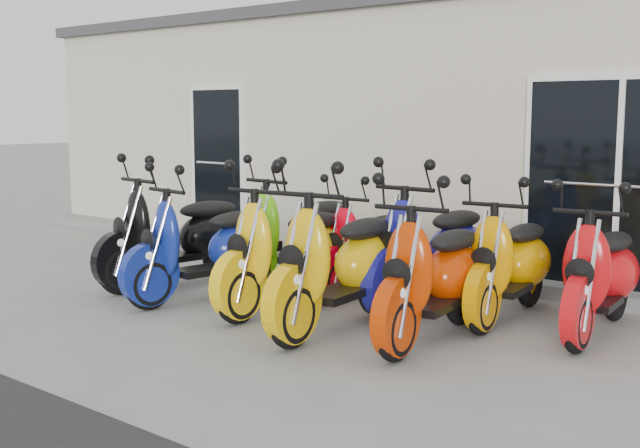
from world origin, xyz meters
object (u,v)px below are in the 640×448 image
(scooter_front_red, at_px, (434,256))
(scooter_front_orange_b, at_px, (340,244))
(scooter_back_yellow, at_px, (510,246))
(scooter_front_black, at_px, (176,219))
(scooter_front_blue, at_px, (205,231))
(scooter_back_red, at_px, (366,233))
(scooter_front_orange_a, at_px, (286,235))
(scooter_back_blue, at_px, (432,233))
(scooter_back_green, at_px, (298,219))
(scooter_back_extra, at_px, (601,257))

(scooter_front_red, bearing_deg, scooter_front_orange_b, -172.54)
(scooter_front_red, xyz_separation_m, scooter_back_yellow, (0.17, 1.07, -0.03))
(scooter_front_orange_b, bearing_deg, scooter_front_black, 168.14)
(scooter_front_blue, relative_size, scooter_back_red, 1.10)
(scooter_front_orange_a, relative_size, scooter_back_blue, 0.98)
(scooter_front_orange_a, relative_size, scooter_back_yellow, 1.07)
(scooter_front_red, xyz_separation_m, scooter_back_blue, (-0.62, 0.98, 0.03))
(scooter_front_black, distance_m, scooter_front_orange_b, 2.57)
(scooter_front_black, height_order, scooter_front_red, scooter_front_black)
(scooter_front_black, relative_size, scooter_back_green, 1.01)
(scooter_front_blue, xyz_separation_m, scooter_front_red, (2.62, 0.17, 0.01))
(scooter_front_blue, xyz_separation_m, scooter_front_orange_b, (1.79, -0.04, 0.05))
(scooter_front_orange_a, bearing_deg, scooter_back_red, 78.41)
(scooter_front_black, bearing_deg, scooter_front_blue, -11.04)
(scooter_front_blue, distance_m, scooter_back_green, 1.20)
(scooter_front_orange_b, bearing_deg, scooter_front_orange_a, 158.36)
(scooter_front_black, bearing_deg, scooter_back_extra, 20.32)
(scooter_back_green, relative_size, scooter_back_yellow, 1.06)
(scooter_back_blue, bearing_deg, scooter_back_red, 173.57)
(scooter_front_orange_a, height_order, scooter_front_red, scooter_front_orange_a)
(scooter_front_blue, distance_m, scooter_front_red, 2.63)
(scooter_front_blue, bearing_deg, scooter_back_extra, 27.26)
(scooter_back_green, bearing_deg, scooter_front_black, -131.12)
(scooter_back_red, bearing_deg, scooter_front_red, -39.86)
(scooter_front_black, xyz_separation_m, scooter_back_extra, (4.41, 0.98, -0.05))
(scooter_back_red, xyz_separation_m, scooter_back_blue, (0.90, -0.15, 0.11))
(scooter_back_red, bearing_deg, scooter_front_orange_a, -102.53)
(scooter_front_orange_a, bearing_deg, scooter_back_extra, 18.43)
(scooter_front_black, bearing_deg, scooter_back_blue, 25.66)
(scooter_front_orange_a, relative_size, scooter_back_extra, 1.07)
(scooter_front_black, relative_size, scooter_front_blue, 1.04)
(scooter_front_orange_b, height_order, scooter_back_blue, scooter_front_orange_b)
(scooter_back_blue, bearing_deg, scooter_front_red, -55.14)
(scooter_front_orange_a, height_order, scooter_back_green, scooter_front_orange_a)
(scooter_back_yellow, bearing_deg, scooter_front_black, -170.30)
(scooter_back_green, bearing_deg, scooter_back_red, 13.99)
(scooter_front_orange_a, distance_m, scooter_front_red, 1.70)
(scooter_front_orange_b, relative_size, scooter_back_green, 1.05)
(scooter_front_black, height_order, scooter_front_orange_a, scooter_front_black)
(scooter_front_blue, xyz_separation_m, scooter_back_red, (1.11, 1.30, -0.07))
(scooter_front_blue, relative_size, scooter_front_red, 0.99)
(scooter_front_red, distance_m, scooter_back_red, 1.89)
(scooter_back_yellow, bearing_deg, scooter_front_red, -104.94)
(scooter_front_blue, distance_m, scooter_back_extra, 3.85)
(scooter_back_extra, bearing_deg, scooter_front_black, -173.15)
(scooter_back_extra, bearing_deg, scooter_front_orange_b, -151.11)
(scooter_front_blue, height_order, scooter_back_yellow, scooter_front_blue)
(scooter_front_red, xyz_separation_m, scooter_back_extra, (1.02, 1.07, -0.03))
(scooter_back_red, relative_size, scooter_back_extra, 0.94)
(scooter_front_red, bearing_deg, scooter_front_orange_a, 171.79)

